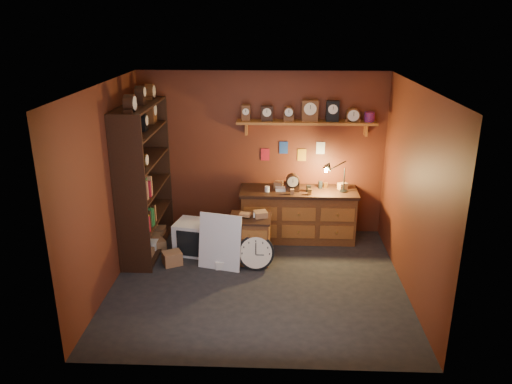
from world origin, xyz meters
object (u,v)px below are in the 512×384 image
object	(u,v)px
workbench	(298,212)
big_round_clock	(256,252)
low_cabinet	(250,237)
shelving_unit	(142,174)

from	to	relation	value
workbench	big_round_clock	size ratio (longest dim) A/B	3.54
low_cabinet	shelving_unit	bearing A→B (deg)	171.38
workbench	low_cabinet	world-z (taller)	workbench
shelving_unit	low_cabinet	distance (m)	1.90
workbench	big_round_clock	bearing A→B (deg)	-120.83
low_cabinet	big_round_clock	distance (m)	0.31
shelving_unit	workbench	distance (m)	2.57
workbench	low_cabinet	distance (m)	1.11
shelving_unit	low_cabinet	bearing A→B (deg)	-11.06
workbench	shelving_unit	bearing A→B (deg)	-168.34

